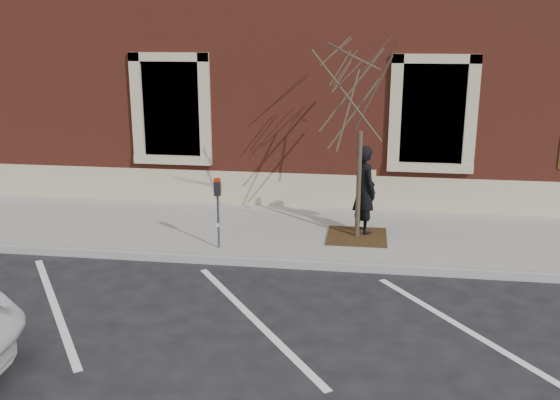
# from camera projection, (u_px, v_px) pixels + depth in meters

# --- Properties ---
(ground) EXTENTS (120.00, 120.00, 0.00)m
(ground) POSITION_uv_depth(u_px,v_px,m) (275.00, 266.00, 11.51)
(ground) COLOR #28282B
(ground) RESTS_ON ground
(sidewalk_near) EXTENTS (40.00, 3.50, 0.15)m
(sidewalk_near) POSITION_uv_depth(u_px,v_px,m) (288.00, 232.00, 13.16)
(sidewalk_near) COLOR #9A9891
(sidewalk_near) RESTS_ON ground
(curb_near) EXTENTS (40.00, 0.12, 0.15)m
(curb_near) POSITION_uv_depth(u_px,v_px,m) (275.00, 263.00, 11.44)
(curb_near) COLOR #9E9E99
(curb_near) RESTS_ON ground
(parking_stripes) EXTENTS (28.00, 4.40, 0.01)m
(parking_stripes) POSITION_uv_depth(u_px,v_px,m) (253.00, 319.00, 9.41)
(parking_stripes) COLOR silver
(parking_stripes) RESTS_ON ground
(building_civic) EXTENTS (40.00, 8.62, 8.00)m
(building_civic) POSITION_uv_depth(u_px,v_px,m) (316.00, 37.00, 17.82)
(building_civic) COLOR maroon
(building_civic) RESTS_ON ground
(man) EXTENTS (0.71, 0.80, 1.83)m
(man) POSITION_uv_depth(u_px,v_px,m) (364.00, 190.00, 12.65)
(man) COLOR black
(man) RESTS_ON sidewalk_near
(parking_meter) EXTENTS (0.12, 0.10, 1.37)m
(parking_meter) POSITION_uv_depth(u_px,v_px,m) (218.00, 200.00, 11.78)
(parking_meter) COLOR #595B60
(parking_meter) RESTS_ON sidewalk_near
(tree_grate) EXTENTS (1.20, 1.20, 0.03)m
(tree_grate) POSITION_uv_depth(u_px,v_px,m) (357.00, 236.00, 12.63)
(tree_grate) COLOR #463016
(tree_grate) RESTS_ON sidewalk_near
(sapling) EXTENTS (2.36, 2.36, 3.93)m
(sapling) POSITION_uv_depth(u_px,v_px,m) (362.00, 101.00, 11.90)
(sapling) COLOR #473A2B
(sapling) RESTS_ON sidewalk_near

